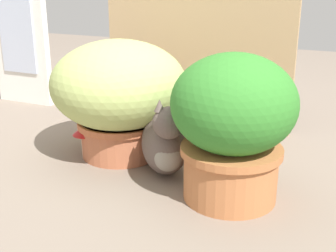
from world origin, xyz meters
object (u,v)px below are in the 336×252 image
Objects in this scene: leafy_planter at (233,123)px; mushroom_ornament_red at (86,133)px; grass_planter at (119,92)px; cat at (166,142)px.

leafy_planter is 3.36× the size of mushroom_ornament_red.
leafy_planter reaches higher than grass_planter.
grass_planter is 1.38× the size of cat.
leafy_planter is 0.63m from mushroom_ornament_red.
mushroom_ornament_red is at bearing 172.34° from leafy_planter.
cat reaches higher than mushroom_ornament_red.
grass_planter reaches higher than mushroom_ornament_red.
grass_planter reaches higher than cat.
cat is (-0.26, 0.08, -0.13)m from leafy_planter.
cat is at bearing 0.08° from mushroom_ornament_red.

